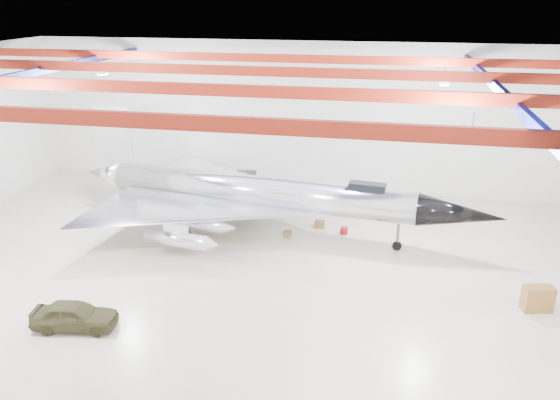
# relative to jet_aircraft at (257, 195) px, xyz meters

# --- Properties ---
(floor) EXTENTS (40.00, 40.00, 0.00)m
(floor) POSITION_rel_jet_aircraft_xyz_m (0.45, -6.02, -2.42)
(floor) COLOR #B8AD92
(floor) RESTS_ON ground
(wall_back) EXTENTS (40.00, 0.00, 40.00)m
(wall_back) POSITION_rel_jet_aircraft_xyz_m (0.45, 8.98, 3.08)
(wall_back) COLOR silver
(wall_back) RESTS_ON floor
(ceiling) EXTENTS (40.00, 40.00, 0.00)m
(ceiling) POSITION_rel_jet_aircraft_xyz_m (0.45, -6.02, 8.58)
(ceiling) COLOR #0A0F38
(ceiling) RESTS_ON wall_back
(ceiling_structure) EXTENTS (39.50, 29.50, 1.08)m
(ceiling_structure) POSITION_rel_jet_aircraft_xyz_m (0.45, -6.02, 7.91)
(ceiling_structure) COLOR maroon
(ceiling_structure) RESTS_ON ceiling
(jet_aircraft) EXTENTS (26.99, 17.11, 7.36)m
(jet_aircraft) POSITION_rel_jet_aircraft_xyz_m (0.00, 0.00, 0.00)
(jet_aircraft) COLOR silver
(jet_aircraft) RESTS_ON floor
(jeep) EXTENTS (4.00, 2.10, 1.30)m
(jeep) POSITION_rel_jet_aircraft_xyz_m (-5.49, -12.07, -1.77)
(jeep) COLOR #3D391E
(jeep) RESTS_ON floor
(desk) EXTENTS (1.49, 0.98, 1.25)m
(desk) POSITION_rel_jet_aircraft_xyz_m (15.19, -6.33, -1.79)
(desk) COLOR brown
(desk) RESTS_ON floor
(toolbox_red) EXTENTS (0.42, 0.35, 0.28)m
(toolbox_red) POSITION_rel_jet_aircraft_xyz_m (-3.20, 2.65, -2.27)
(toolbox_red) COLOR maroon
(toolbox_red) RESTS_ON floor
(parts_bin) EXTENTS (0.68, 0.56, 0.45)m
(parts_bin) POSITION_rel_jet_aircraft_xyz_m (3.77, 1.34, -2.19)
(parts_bin) COLOR olive
(parts_bin) RESTS_ON floor
(crate_small) EXTENTS (0.46, 0.39, 0.29)m
(crate_small) POSITION_rel_jet_aircraft_xyz_m (-5.50, 1.82, -2.27)
(crate_small) COLOR #59595B
(crate_small) RESTS_ON floor
(tool_chest) EXTENTS (0.51, 0.51, 0.43)m
(tool_chest) POSITION_rel_jet_aircraft_xyz_m (5.40, 0.65, -2.20)
(tool_chest) COLOR maroon
(tool_chest) RESTS_ON floor
(oil_barrel) EXTENTS (0.56, 0.48, 0.36)m
(oil_barrel) POSITION_rel_jet_aircraft_xyz_m (2.00, -0.47, -2.24)
(oil_barrel) COLOR olive
(oil_barrel) RESTS_ON floor
(spares_box) EXTENTS (0.50, 0.50, 0.36)m
(spares_box) POSITION_rel_jet_aircraft_xyz_m (1.91, 3.53, -2.24)
(spares_box) COLOR #59595B
(spares_box) RESTS_ON floor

